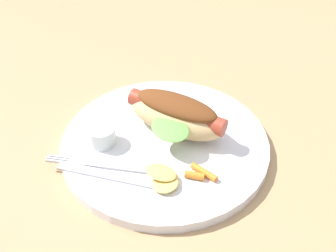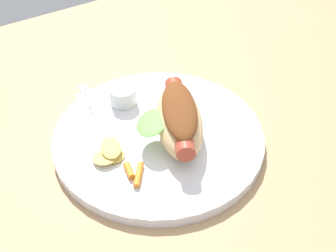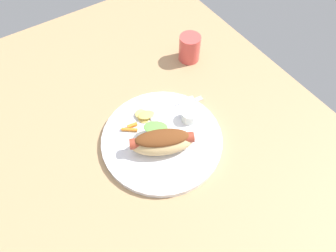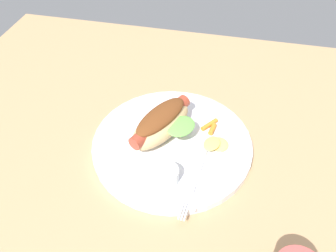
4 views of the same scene
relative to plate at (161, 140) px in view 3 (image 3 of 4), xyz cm
name	(u,v)px [view 3 (image 3 of 4)]	position (x,y,z in cm)	size (l,w,h in cm)	color
ground_plane	(155,133)	(-3.56, 0.31, -1.70)	(120.00, 90.00, 1.80)	tan
plate	(161,140)	(0.00, 0.00, 0.00)	(30.90, 30.90, 1.60)	white
hot_dog	(162,141)	(2.49, -1.21, 3.96)	(13.82, 16.58, 5.90)	#DBB77A
sauce_ramekin	(189,116)	(-0.98, 9.53, 2.24)	(4.19, 4.19, 2.89)	white
fork	(176,109)	(-5.74, 8.45, 1.00)	(2.74, 16.05, 0.40)	silver
knife	(169,106)	(-7.65, 7.36, 0.98)	(15.03, 1.40, 0.36)	silver
chips_pile	(144,115)	(-8.11, -0.01, 1.51)	(5.85, 6.01, 1.70)	#E6C662
carrot_garnish	(131,128)	(-6.78, -4.93, 1.27)	(3.19, 4.56, 1.00)	orange
drinking_cup	(190,48)	(-21.23, 23.99, 3.34)	(6.48, 6.48, 8.29)	#D84C47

